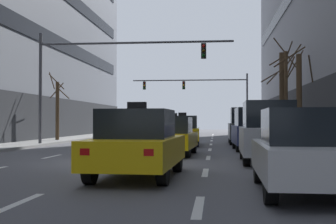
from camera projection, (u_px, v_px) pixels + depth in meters
The scene contains 39 objects.
ground_plane at pixel (118, 162), 15.79m from camera, with size 120.00×120.00×0.00m, color #515156.
lane_stripe_l1_s4 at pixel (52, 156), 18.09m from camera, with size 0.16×2.00×0.01m, color silver.
lane_stripe_l1_s5 at pixel (87, 149), 23.07m from camera, with size 0.16×2.00×0.01m, color silver.
lane_stripe_l1_s6 at pixel (110, 144), 28.04m from camera, with size 0.16×2.00×0.01m, color silver.
lane_stripe_l1_s7 at pixel (126, 140), 33.01m from camera, with size 0.16×2.00×0.01m, color silver.
lane_stripe_l1_s8 at pixel (138, 138), 37.98m from camera, with size 0.16×2.00×0.01m, color silver.
lane_stripe_l1_s9 at pixel (147, 136), 42.95m from camera, with size 0.16×2.00×0.01m, color silver.
lane_stripe_l1_s10 at pixel (154, 134), 47.93m from camera, with size 0.16×2.00×0.01m, color silver.
lane_stripe_l2_s2 at pixel (19, 203), 7.83m from camera, with size 0.16×2.00×0.01m, color silver.
lane_stripe_l2_s3 at pixel (95, 171), 12.80m from camera, with size 0.16×2.00×0.01m, color silver.
lane_stripe_l2_s4 at pixel (129, 157), 17.78m from camera, with size 0.16×2.00×0.01m, color silver.
lane_stripe_l2_s5 at pixel (148, 149), 22.75m from camera, with size 0.16×2.00×0.01m, color silver.
lane_stripe_l2_s6 at pixel (160, 144), 27.72m from camera, with size 0.16×2.00×0.01m, color silver.
lane_stripe_l2_s7 at pixel (168, 141), 32.69m from camera, with size 0.16×2.00×0.01m, color silver.
lane_stripe_l2_s8 at pixel (175, 138), 37.66m from camera, with size 0.16×2.00×0.01m, color silver.
lane_stripe_l2_s9 at pixel (179, 136), 42.64m from camera, with size 0.16×2.00×0.01m, color silver.
lane_stripe_l2_s10 at pixel (183, 134), 47.61m from camera, with size 0.16×2.00×0.01m, color silver.
lane_stripe_l3_s2 at pixel (199, 207), 7.51m from camera, with size 0.16×2.00×0.01m, color silver.
lane_stripe_l3_s3 at pixel (205, 172), 12.48m from camera, with size 0.16×2.00×0.01m, color silver.
lane_stripe_l3_s4 at pixel (208, 158), 17.46m from camera, with size 0.16×2.00×0.01m, color silver.
lane_stripe_l3_s5 at pixel (210, 150), 22.43m from camera, with size 0.16×2.00×0.01m, color silver.
lane_stripe_l3_s6 at pixel (211, 144), 27.40m from camera, with size 0.16×2.00×0.01m, color silver.
lane_stripe_l3_s7 at pixel (212, 141), 32.37m from camera, with size 0.16×2.00×0.01m, color silver.
lane_stripe_l3_s8 at pixel (212, 138), 37.34m from camera, with size 0.16×2.00×0.01m, color silver.
lane_stripe_l3_s9 at pixel (213, 136), 42.32m from camera, with size 0.16×2.00×0.01m, color silver.
lane_stripe_l3_s10 at pixel (213, 134), 47.29m from camera, with size 0.16×2.00×0.01m, color silver.
taxi_driving_0 at pixel (183, 131), 26.17m from camera, with size 2.04×4.59×1.89m.
taxi_driving_1 at pixel (138, 144), 11.37m from camera, with size 2.02×4.56×1.87m.
taxi_driving_2 at pixel (172, 137), 18.80m from camera, with size 1.92×4.23×1.73m.
car_parked_0 at pixel (306, 152), 8.90m from camera, with size 1.93×4.43×1.65m.
car_parked_1 at pixel (268, 132), 15.44m from camera, with size 1.86×4.30×2.07m.
car_parked_2 at pixel (252, 129), 21.80m from camera, with size 1.87×4.25×2.03m.
car_parked_3 at pixel (245, 126), 27.75m from camera, with size 1.92×4.55×2.20m.
traffic_signal_0 at pixel (101, 66), 25.67m from camera, with size 11.00×0.35×6.29m.
traffic_signal_1 at pixel (204, 91), 47.00m from camera, with size 11.84×0.35×6.10m.
street_tree_0 at pixel (286, 93), 25.29m from camera, with size 1.87×1.11×5.55m.
street_tree_1 at pixel (57, 108), 30.74m from camera, with size 1.37×1.37×4.56m.
street_tree_2 at pixel (282, 95), 26.74m from camera, with size 1.98×1.99×6.03m.
street_tree_3 at pixel (299, 98), 21.29m from camera, with size 1.83×1.83×4.91m.
Camera 1 is at (3.36, -15.55, 1.41)m, focal length 48.97 mm.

